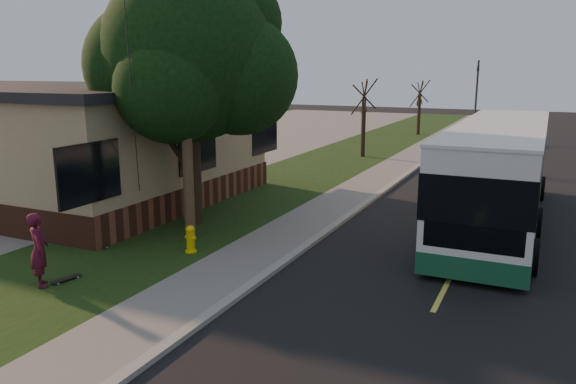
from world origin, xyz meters
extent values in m
plane|color=black|center=(0.00, 0.00, 0.00)|extent=(120.00, 120.00, 0.00)
cube|color=black|center=(4.00, 10.00, 0.01)|extent=(8.00, 80.00, 0.01)
cube|color=gray|center=(0.00, 10.00, 0.06)|extent=(0.25, 80.00, 0.12)
cube|color=slate|center=(-1.00, 10.00, 0.04)|extent=(2.00, 80.00, 0.08)
cube|color=black|center=(-4.50, 10.00, 0.04)|extent=(5.00, 80.00, 0.07)
cube|color=slate|center=(-14.50, 10.00, 0.02)|extent=(15.00, 80.00, 0.04)
cube|color=#937F5B|center=(-14.00, 4.00, 2.00)|extent=(18.00, 10.00, 4.00)
cube|color=#592D1E|center=(-14.00, 4.00, 0.50)|extent=(18.10, 10.10, 1.00)
cube|color=black|center=(-14.00, 4.00, 4.10)|extent=(18.40, 10.40, 0.30)
cylinder|color=yellow|center=(-2.60, 0.00, 0.35)|extent=(0.22, 0.22, 0.55)
sphere|color=yellow|center=(-2.60, 0.00, 0.69)|extent=(0.24, 0.24, 0.24)
cylinder|color=yellow|center=(-2.60, 0.00, 0.47)|extent=(0.30, 0.10, 0.10)
cylinder|color=yellow|center=(-2.60, 0.00, 0.47)|extent=(0.10, 0.18, 0.10)
cylinder|color=yellow|center=(-2.60, 0.00, 0.09)|extent=(0.32, 0.32, 0.04)
cylinder|color=#473321|center=(-3.30, 1.00, 4.57)|extent=(0.30, 0.30, 9.00)
cylinder|color=#2D2D30|center=(-4.20, -0.10, 3.80)|extent=(2.52, 3.21, 7.60)
cylinder|color=black|center=(-4.20, 2.50, 2.07)|extent=(0.56, 0.56, 4.00)
sphere|color=black|center=(-4.20, 2.50, 5.27)|extent=(5.20, 5.20, 5.20)
sphere|color=black|center=(-2.80, 3.10, 4.67)|extent=(3.60, 3.60, 3.60)
sphere|color=black|center=(-5.40, 2.10, 4.97)|extent=(3.80, 3.80, 3.80)
sphere|color=black|center=(-3.90, 1.20, 4.37)|extent=(3.20, 3.20, 3.20)
sphere|color=black|center=(-4.80, 3.90, 5.67)|extent=(3.40, 3.40, 3.40)
sphere|color=black|center=(-3.30, 3.70, 6.27)|extent=(3.00, 3.00, 3.00)
cylinder|color=black|center=(-3.50, 18.00, 1.72)|extent=(0.24, 0.24, 3.30)
cylinder|color=black|center=(-3.50, 18.00, 3.37)|extent=(1.38, 0.57, 2.01)
cylinder|color=black|center=(-3.50, 18.00, 3.37)|extent=(0.74, 1.21, 1.58)
cylinder|color=black|center=(-3.50, 18.00, 3.37)|extent=(0.65, 1.05, 1.95)
cylinder|color=black|center=(-3.50, 18.00, 3.37)|extent=(1.28, 0.53, 1.33)
cylinder|color=black|center=(-3.50, 18.00, 3.37)|extent=(0.75, 1.21, 1.70)
cylinder|color=black|center=(-3.00, 30.00, 1.58)|extent=(0.24, 0.24, 3.03)
cylinder|color=black|center=(-3.00, 30.00, 3.10)|extent=(1.38, 0.57, 2.01)
cylinder|color=black|center=(-3.00, 30.00, 3.10)|extent=(0.74, 1.21, 1.58)
cylinder|color=black|center=(-3.00, 30.00, 3.10)|extent=(0.65, 1.05, 1.95)
cylinder|color=black|center=(-3.00, 30.00, 3.10)|extent=(1.28, 0.53, 1.33)
cylinder|color=black|center=(-3.00, 30.00, 3.10)|extent=(0.75, 1.21, 1.70)
cylinder|color=#2D2D30|center=(0.50, 34.00, 2.75)|extent=(0.16, 0.16, 5.50)
imported|color=black|center=(0.50, 34.00, 4.50)|extent=(0.18, 0.22, 1.10)
cube|color=silver|center=(4.50, 6.56, 1.83)|extent=(2.47, 11.87, 2.67)
cube|color=#164E30|center=(4.50, 6.56, 0.45)|extent=(2.49, 11.89, 0.54)
cube|color=black|center=(4.50, 6.56, 2.03)|extent=(2.51, 11.91, 1.09)
cube|color=black|center=(4.50, 0.66, 1.68)|extent=(2.17, 0.06, 1.58)
cube|color=yellow|center=(4.50, 0.67, 3.02)|extent=(1.58, 0.06, 0.35)
cube|color=#FFF2CC|center=(3.76, 0.65, 0.54)|extent=(0.25, 0.04, 0.15)
cube|color=#FFF2CC|center=(5.24, 0.65, 0.54)|extent=(0.25, 0.04, 0.15)
cube|color=silver|center=(4.50, 6.56, 3.19)|extent=(2.52, 11.92, 0.08)
cylinder|color=black|center=(3.26, 2.21, 0.46)|extent=(0.28, 0.91, 0.91)
cylinder|color=black|center=(5.74, 2.21, 0.46)|extent=(0.28, 0.91, 0.91)
cylinder|color=black|center=(3.26, 5.58, 0.46)|extent=(0.28, 0.91, 0.91)
cylinder|color=black|center=(5.74, 5.58, 0.46)|extent=(0.28, 0.91, 0.91)
cylinder|color=black|center=(3.26, 10.92, 0.46)|extent=(0.28, 0.91, 0.91)
cylinder|color=black|center=(5.74, 10.92, 0.46)|extent=(0.28, 0.91, 0.91)
imported|color=#470E22|center=(-4.28, -3.42, 0.92)|extent=(0.74, 0.70, 1.70)
cube|color=black|center=(-4.01, -2.97, 0.13)|extent=(0.32, 0.74, 0.02)
cylinder|color=silver|center=(-4.06, -3.22, 0.09)|extent=(0.17, 0.08, 0.04)
cylinder|color=silver|center=(-3.96, -2.73, 0.09)|extent=(0.17, 0.08, 0.04)
cube|color=black|center=(-5.22, -0.68, 0.13)|extent=(0.79, 0.24, 0.02)
cylinder|color=silver|center=(-4.95, -0.69, 0.09)|extent=(0.06, 0.18, 0.05)
cylinder|color=silver|center=(-5.49, -0.66, 0.09)|extent=(0.06, 0.18, 0.05)
cube|color=black|center=(-8.19, 2.17, 0.59)|extent=(1.54, 1.37, 1.09)
cube|color=black|center=(-8.19, 2.17, 1.17)|extent=(1.60, 1.43, 0.07)
imported|color=black|center=(1.50, 26.91, 0.86)|extent=(2.62, 5.23, 1.71)
camera|label=1|loc=(5.81, -11.90, 4.88)|focal=35.00mm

